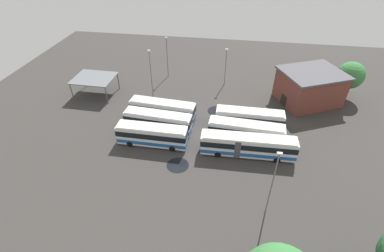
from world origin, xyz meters
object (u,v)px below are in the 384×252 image
at_px(lamp_post_near_entrance, 226,66).
at_px(bus_row1_slot0, 248,145).
at_px(bus_row0_slot1, 158,121).
at_px(bus_row1_slot2, 249,119).
at_px(tree_northwest, 350,75).
at_px(bus_row1_slot1, 246,132).
at_px(lamp_post_by_building, 167,56).
at_px(bus_row0_slot0, 152,135).
at_px(lamp_post_mid_lot, 151,72).
at_px(lamp_post_far_corner, 273,182).
at_px(depot_building, 310,87).
at_px(maintenance_shelter, 94,79).
at_px(bus_row0_slot2, 163,110).

bearing_deg(lamp_post_near_entrance, bus_row1_slot0, -77.62).
bearing_deg(bus_row1_slot0, bus_row0_slot1, 165.13).
xyz_separation_m(bus_row1_slot2, tree_northwest, (19.03, 13.49, 3.05)).
xyz_separation_m(bus_row1_slot1, lamp_post_by_building, (-17.63, 20.78, 3.13)).
xyz_separation_m(bus_row0_slot0, bus_row1_slot0, (14.91, -0.18, 0.00)).
relative_size(lamp_post_by_building, lamp_post_mid_lot, 0.93).
xyz_separation_m(lamp_post_by_building, tree_northwest, (37.22, -3.56, -0.08)).
height_order(bus_row1_slot2, lamp_post_near_entrance, lamp_post_near_entrance).
height_order(bus_row1_slot2, lamp_post_far_corner, lamp_post_far_corner).
bearing_deg(lamp_post_mid_lot, bus_row0_slot1, -69.79).
height_order(depot_building, maintenance_shelter, depot_building).
bearing_deg(bus_row1_slot2, lamp_post_by_building, 136.85).
height_order(bus_row1_slot0, lamp_post_mid_lot, lamp_post_mid_lot).
distance_m(bus_row1_slot0, lamp_post_near_entrance, 22.93).
height_order(depot_building, lamp_post_mid_lot, lamp_post_mid_lot).
height_order(depot_building, tree_northwest, tree_northwest).
bearing_deg(lamp_post_mid_lot, depot_building, 5.18).
bearing_deg(bus_row1_slot1, bus_row0_slot1, 177.79).
bearing_deg(maintenance_shelter, bus_row0_slot2, -22.09).
relative_size(bus_row1_slot0, lamp_post_near_entrance, 1.78).
relative_size(lamp_post_far_corner, lamp_post_near_entrance, 1.21).
height_order(lamp_post_by_building, tree_northwest, lamp_post_by_building).
xyz_separation_m(lamp_post_mid_lot, tree_northwest, (38.33, 5.55, -0.40)).
xyz_separation_m(bus_row1_slot0, lamp_post_mid_lot, (-19.01, 15.06, 3.45)).
xyz_separation_m(bus_row0_slot1, depot_building, (26.58, 13.88, 1.34)).
height_order(bus_row0_slot1, tree_northwest, tree_northwest).
height_order(lamp_post_near_entrance, tree_northwest, lamp_post_near_entrance).
xyz_separation_m(bus_row0_slot1, bus_row1_slot0, (14.93, -3.96, 0.00)).
bearing_deg(bus_row1_slot2, maintenance_shelter, 167.65).
distance_m(bus_row0_slot2, bus_row1_slot0, 16.80).
xyz_separation_m(maintenance_shelter, lamp_post_near_entrance, (25.70, 8.37, 0.87)).
bearing_deg(tree_northwest, maintenance_shelter, -172.32).
height_order(bus_row0_slot2, bus_row1_slot0, same).
relative_size(bus_row1_slot2, tree_northwest, 1.53).
bearing_deg(bus_row1_slot1, maintenance_shelter, 160.91).
distance_m(bus_row0_slot1, bus_row0_slot2, 3.60).
xyz_separation_m(bus_row0_slot1, bus_row1_slot1, (14.65, -0.57, 0.00)).
relative_size(bus_row0_slot2, lamp_post_near_entrance, 1.48).
distance_m(lamp_post_near_entrance, lamp_post_mid_lot, 15.88).
height_order(bus_row0_slot0, maintenance_shelter, maintenance_shelter).
relative_size(bus_row1_slot1, lamp_post_far_corner, 1.24).
distance_m(bus_row1_slot0, lamp_post_by_building, 30.24).
relative_size(bus_row1_slot2, depot_building, 0.83).
distance_m(lamp_post_far_corner, lamp_post_mid_lot, 33.14).
bearing_deg(bus_row1_slot1, bus_row0_slot0, -167.62).
xyz_separation_m(maintenance_shelter, lamp_post_far_corner, (33.01, -24.10, 1.74)).
height_order(bus_row0_slot2, bus_row1_slot2, same).
height_order(bus_row0_slot1, bus_row0_slot2, same).
distance_m(bus_row0_slot1, bus_row1_slot2, 15.54).
bearing_deg(bus_row1_slot0, bus_row0_slot2, 153.25).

